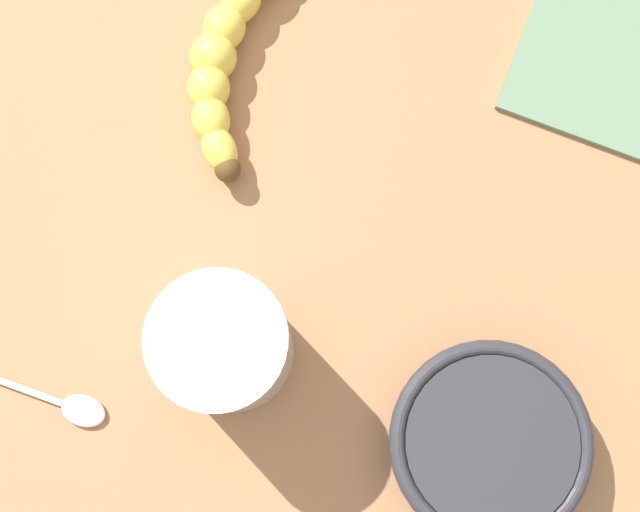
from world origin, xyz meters
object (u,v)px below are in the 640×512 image
ceramic_bowl (488,442)px  teaspoon (75,408)px  banana (225,59)px  smoothie_glass (226,346)px

ceramic_bowl → teaspoon: 31.71cm
ceramic_bowl → banana: bearing=39.8°
teaspoon → ceramic_bowl: bearing=15.0°
banana → ceramic_bowl: (-28.16, -23.48, 1.03)cm
smoothie_glass → ceramic_bowl: (-4.68, -19.87, -3.10)cm
banana → teaspoon: (-29.18, 8.11, -1.54)cm
banana → teaspoon: 30.33cm
banana → smoothie_glass: (-23.48, -3.60, 4.14)cm
banana → smoothie_glass: bearing=14.8°
banana → ceramic_bowl: 36.68cm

